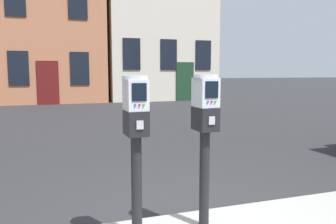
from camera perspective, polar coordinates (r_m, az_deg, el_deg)
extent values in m
cylinder|color=black|center=(2.92, -5.36, -12.56)|extent=(0.09, 0.09, 0.89)
cube|color=black|center=(2.78, -5.49, -1.83)|extent=(0.18, 0.25, 0.21)
cube|color=#A5A8AD|center=(2.66, -4.80, -2.21)|extent=(0.06, 0.01, 0.07)
cube|color=#B7BABF|center=(2.76, -5.54, 2.90)|extent=(0.18, 0.23, 0.25)
cube|color=black|center=(2.64, -4.90, 3.39)|extent=(0.12, 0.01, 0.14)
cylinder|color=blue|center=(2.64, -5.60, 1.18)|extent=(0.02, 0.01, 0.02)
cylinder|color=red|center=(2.65, -4.87, 1.21)|extent=(0.02, 0.01, 0.02)
cylinder|color=green|center=(2.66, -4.14, 1.23)|extent=(0.02, 0.01, 0.02)
cylinder|color=#B7BABF|center=(2.75, -5.58, 5.83)|extent=(0.22, 0.22, 0.03)
cylinder|color=black|center=(3.11, 6.20, -11.28)|extent=(0.09, 0.09, 0.90)
cube|color=black|center=(2.98, 6.33, -1.13)|extent=(0.18, 0.25, 0.21)
cube|color=#A5A8AD|center=(2.87, 7.45, -1.45)|extent=(0.06, 0.01, 0.07)
cube|color=#B7BABF|center=(2.96, 6.39, 3.31)|extent=(0.18, 0.23, 0.25)
cube|color=black|center=(2.85, 7.46, 3.79)|extent=(0.12, 0.01, 0.14)
cylinder|color=blue|center=(2.84, 6.82, 1.73)|extent=(0.02, 0.01, 0.02)
cylinder|color=red|center=(2.86, 7.45, 1.75)|extent=(0.02, 0.01, 0.02)
cylinder|color=green|center=(2.88, 8.07, 1.76)|extent=(0.02, 0.01, 0.02)
cylinder|color=#B7BABF|center=(2.96, 6.43, 6.07)|extent=(0.22, 0.22, 0.03)
cube|color=black|center=(17.20, -24.06, 6.82)|extent=(0.90, 0.06, 1.60)
cube|color=black|center=(17.15, -14.77, 7.19)|extent=(0.90, 0.06, 1.60)
cube|color=black|center=(17.48, -15.09, 17.63)|extent=(0.90, 0.06, 1.60)
cube|color=#591414|center=(17.13, -19.73, 4.69)|extent=(1.00, 0.07, 2.10)
cube|color=black|center=(17.54, -6.19, 9.79)|extent=(0.90, 0.06, 1.60)
cube|color=black|center=(18.07, 0.13, 9.74)|extent=(0.90, 0.06, 1.60)
cube|color=black|center=(18.80, 6.02, 9.59)|extent=(0.90, 0.06, 1.60)
cube|color=#193823|center=(18.36, 2.89, 5.19)|extent=(1.00, 0.07, 2.10)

